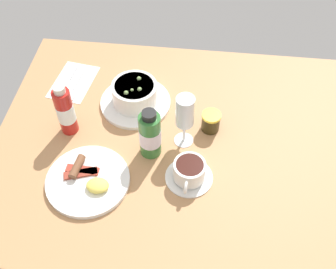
# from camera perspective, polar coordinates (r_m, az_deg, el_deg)

# --- Properties ---
(ground_plane) EXTENTS (1.10, 0.84, 0.03)m
(ground_plane) POSITION_cam_1_polar(r_m,az_deg,el_deg) (1.20, 2.14, -1.52)
(ground_plane) COLOR #B27F51
(porridge_bowl) EXTENTS (0.22, 0.22, 0.09)m
(porridge_bowl) POSITION_cam_1_polar(r_m,az_deg,el_deg) (1.26, -4.63, 5.48)
(porridge_bowl) COLOR white
(porridge_bowl) RESTS_ON ground_plane
(cutlery_setting) EXTENTS (0.14, 0.19, 0.01)m
(cutlery_setting) POSITION_cam_1_polar(r_m,az_deg,el_deg) (1.39, -13.11, 7.07)
(cutlery_setting) COLOR white
(cutlery_setting) RESTS_ON ground_plane
(coffee_cup) EXTENTS (0.13, 0.14, 0.06)m
(coffee_cup) POSITION_cam_1_polar(r_m,az_deg,el_deg) (1.09, 2.98, -5.21)
(coffee_cup) COLOR white
(coffee_cup) RESTS_ON ground_plane
(wine_glass) EXTENTS (0.06, 0.06, 0.17)m
(wine_glass) POSITION_cam_1_polar(r_m,az_deg,el_deg) (1.10, 2.48, 2.92)
(wine_glass) COLOR white
(wine_glass) RESTS_ON ground_plane
(jam_jar) EXTENTS (0.06, 0.06, 0.06)m
(jam_jar) POSITION_cam_1_polar(r_m,az_deg,el_deg) (1.20, 5.98, 1.81)
(jam_jar) COLOR #362B13
(jam_jar) RESTS_ON ground_plane
(sauce_bottle_red) EXTENTS (0.05, 0.05, 0.17)m
(sauce_bottle_red) POSITION_cam_1_polar(r_m,az_deg,el_deg) (1.19, -14.11, 3.19)
(sauce_bottle_red) COLOR #B21E19
(sauce_bottle_red) RESTS_ON ground_plane
(sauce_bottle_green) EXTENTS (0.06, 0.06, 0.16)m
(sauce_bottle_green) POSITION_cam_1_polar(r_m,az_deg,el_deg) (1.11, -2.51, -0.00)
(sauce_bottle_green) COLOR #337233
(sauce_bottle_green) RESTS_ON ground_plane
(breakfast_plate) EXTENTS (0.23, 0.23, 0.04)m
(breakfast_plate) POSITION_cam_1_polar(r_m,az_deg,el_deg) (1.12, -11.07, -6.24)
(breakfast_plate) COLOR white
(breakfast_plate) RESTS_ON ground_plane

